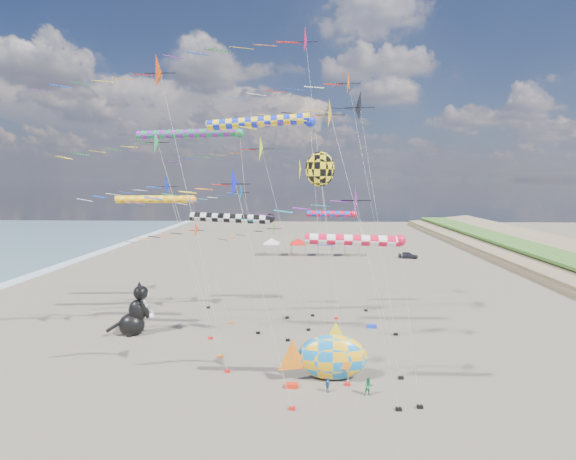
% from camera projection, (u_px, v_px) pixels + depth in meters
% --- Properties ---
extents(ground, '(260.00, 260.00, 0.00)m').
position_uv_depth(ground, '(295.00, 440.00, 24.37)').
color(ground, brown).
rests_on(ground, ground).
extents(delta_kite_0, '(14.01, 2.32, 23.67)m').
position_uv_depth(delta_kite_0, '(339.00, 86.00, 38.65)').
color(delta_kite_0, '#EC5209').
rests_on(delta_kite_0, ground).
extents(delta_kite_1, '(12.46, 2.52, 22.96)m').
position_uv_depth(delta_kite_1, '(159.00, 72.00, 30.79)').
color(delta_kite_1, '#BF3C0E').
rests_on(delta_kite_1, ground).
extents(delta_kite_2, '(10.11, 1.82, 13.82)m').
position_uv_depth(delta_kite_2, '(238.00, 196.00, 44.62)').
color(delta_kite_2, blue).
rests_on(delta_kite_2, ground).
extents(delta_kite_3, '(16.75, 2.71, 28.39)m').
position_uv_depth(delta_kite_3, '(284.00, 47.00, 42.90)').
color(delta_kite_3, '#D01145').
rests_on(delta_kite_3, ground).
extents(delta_kite_4, '(8.91, 1.62, 10.06)m').
position_uv_depth(delta_kite_4, '(193.00, 235.00, 43.37)').
color(delta_kite_4, red).
rests_on(delta_kite_4, ground).
extents(delta_kite_5, '(10.88, 2.18, 14.69)m').
position_uv_depth(delta_kite_5, '(159.00, 189.00, 38.61)').
color(delta_kite_5, '#0B1CBA').
rests_on(delta_kite_5, ground).
extents(delta_kite_6, '(9.72, 2.02, 14.92)m').
position_uv_depth(delta_kite_6, '(221.00, 188.00, 26.26)').
color(delta_kite_6, '#0F15D6').
rests_on(delta_kite_6, ground).
extents(delta_kite_7, '(12.36, 2.53, 18.22)m').
position_uv_depth(delta_kite_7, '(257.00, 151.00, 40.51)').
color(delta_kite_7, '#DBFD10').
rests_on(delta_kite_7, ground).
extents(delta_kite_8, '(10.05, 2.00, 13.94)m').
position_uv_depth(delta_kite_8, '(332.00, 205.00, 26.28)').
color(delta_kite_8, '#791D8A').
rests_on(delta_kite_8, ground).
extents(delta_kite_9, '(16.67, 2.88, 21.91)m').
position_uv_depth(delta_kite_9, '(340.00, 109.00, 38.85)').
color(delta_kite_9, black).
rests_on(delta_kite_9, ground).
extents(delta_kite_10, '(10.82, 2.31, 19.82)m').
position_uv_depth(delta_kite_10, '(343.00, 115.00, 30.02)').
color(delta_kite_10, gold).
rests_on(delta_kite_10, ground).
extents(delta_kite_11, '(12.03, 2.07, 18.10)m').
position_uv_depth(delta_kite_11, '(145.00, 145.00, 34.15)').
color(delta_kite_11, green).
rests_on(delta_kite_11, ground).
extents(delta_kite_12, '(8.83, 1.71, 9.95)m').
position_uv_depth(delta_kite_12, '(272.00, 233.00, 45.81)').
color(delta_kite_12, '#209018').
rests_on(delta_kite_12, ground).
extents(windsock_0, '(10.67, 0.81, 18.55)m').
position_uv_depth(windsock_0, '(194.00, 134.00, 39.49)').
color(windsock_0, '#167D46').
rests_on(windsock_0, ground).
extents(windsock_1, '(7.35, 0.70, 10.85)m').
position_uv_depth(windsock_1, '(358.00, 241.00, 26.79)').
color(windsock_1, red).
rests_on(windsock_1, ground).
extents(windsock_2, '(9.91, 0.89, 19.09)m').
position_uv_depth(windsock_2, '(264.00, 123.00, 35.47)').
color(windsock_2, '#1529DA').
rests_on(windsock_2, ground).
extents(windsock_3, '(6.62, 0.70, 10.86)m').
position_uv_depth(windsock_3, '(333.00, 215.00, 47.36)').
color(windsock_3, red).
rests_on(windsock_3, ground).
extents(windsock_4, '(9.93, 0.87, 12.45)m').
position_uv_depth(windsock_4, '(159.00, 200.00, 48.39)').
color(windsock_4, orange).
rests_on(windsock_4, ground).
extents(windsock_5, '(8.55, 0.81, 11.23)m').
position_uv_depth(windsock_5, '(235.00, 219.00, 38.37)').
color(windsock_5, black).
rests_on(windsock_5, ground).
extents(angelfish_kite, '(3.74, 3.02, 16.21)m').
position_uv_depth(angelfish_kite, '(317.00, 171.00, 33.91)').
color(angelfish_kite, yellow).
rests_on(angelfish_kite, ground).
extents(cat_inflatable, '(3.97, 3.01, 4.81)m').
position_uv_depth(cat_inflatable, '(134.00, 309.00, 40.86)').
color(cat_inflatable, black).
rests_on(cat_inflatable, ground).
extents(fish_inflatable, '(6.68, 2.97, 4.18)m').
position_uv_depth(fish_inflatable, '(331.00, 357.00, 31.72)').
color(fish_inflatable, '#147DC5').
rests_on(fish_inflatable, ground).
extents(person_adult, '(0.79, 0.70, 1.82)m').
position_uv_depth(person_adult, '(343.00, 365.00, 32.02)').
color(person_adult, slate).
rests_on(person_adult, ground).
extents(child_green, '(0.69, 0.59, 1.25)m').
position_uv_depth(child_green, '(369.00, 387.00, 29.32)').
color(child_green, '#1A7F41').
rests_on(child_green, ground).
extents(child_blue, '(0.59, 0.61, 1.02)m').
position_uv_depth(child_blue, '(328.00, 385.00, 29.83)').
color(child_blue, '#2E60AA').
rests_on(child_blue, ground).
extents(kite_bag_0, '(0.90, 0.44, 0.30)m').
position_uv_depth(kite_bag_0, '(293.00, 362.00, 34.44)').
color(kite_bag_0, black).
rests_on(kite_bag_0, ground).
extents(kite_bag_1, '(0.90, 0.44, 0.30)m').
position_uv_depth(kite_bag_1, '(291.00, 386.00, 30.52)').
color(kite_bag_1, red).
rests_on(kite_bag_1, ground).
extents(kite_bag_2, '(0.90, 0.44, 0.30)m').
position_uv_depth(kite_bag_2, '(372.00, 326.00, 42.90)').
color(kite_bag_2, '#1433CF').
rests_on(kite_bag_2, ground).
extents(tent_row, '(19.20, 4.20, 3.80)m').
position_uv_depth(tent_row, '(312.00, 239.00, 83.54)').
color(tent_row, silver).
rests_on(tent_row, ground).
extents(parked_car, '(3.67, 2.11, 1.18)m').
position_uv_depth(parked_car, '(408.00, 255.00, 81.11)').
color(parked_car, '#26262D').
rests_on(parked_car, ground).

